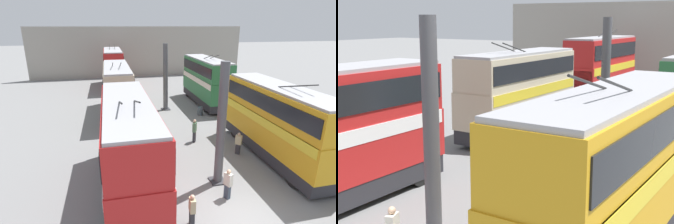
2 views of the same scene
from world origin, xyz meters
TOP-DOWN VIEW (x-y plane):
  - ground_plane at (0.00, 0.00)m, footprint 240.00×240.00m
  - depot_back_wall at (36.58, 0.00)m, footprint 0.50×36.00m
  - support_column_near at (3.10, 0.00)m, footprint 0.87×0.87m
  - support_column_far at (16.87, 0.00)m, footprint 0.87×0.87m
  - bus_left_near at (5.09, -4.87)m, footprint 9.94×2.54m
  - bus_left_far at (18.13, -4.87)m, footprint 9.36×2.54m
  - bus_right_near at (3.26, 4.87)m, footprint 9.32×2.54m
  - bus_right_mid at (16.16, 4.87)m, footprint 9.40×2.54m
  - bus_right_far at (28.70, 4.87)m, footprint 9.31×2.54m
  - person_by_right_row at (0.16, 2.50)m, footprint 0.44×0.28m
  - person_aisle_midway at (8.49, -0.38)m, footprint 0.48×0.43m
  - person_aisle_foreground at (1.58, 0.14)m, footprint 0.48×0.38m
  - person_by_left_row at (5.94, -2.68)m, footprint 0.46×0.47m
  - oil_drum at (14.32, -2.92)m, footprint 0.58×0.58m

SIDE VIEW (x-z plane):
  - ground_plane at x=0.00m, z-range 0.00..0.00m
  - oil_drum at x=14.32m, z-range 0.00..0.84m
  - person_by_right_row at x=0.16m, z-range 0.04..1.60m
  - person_by_left_row at x=5.94m, z-range 0.04..1.60m
  - person_aisle_foreground at x=1.58m, z-range 0.04..1.69m
  - person_aisle_midway at x=8.49m, z-range 0.06..1.87m
  - bus_left_near at x=5.09m, z-range 0.02..5.48m
  - bus_right_mid at x=16.16m, z-range 0.02..5.49m
  - bus_right_near at x=3.26m, z-range 0.03..5.65m
  - bus_left_far at x=18.13m, z-range 0.04..5.70m
  - bus_right_far at x=28.70m, z-range 0.04..5.95m
  - support_column_near at x=3.10m, z-range -0.12..6.66m
  - support_column_far at x=16.87m, z-range -0.12..6.66m
  - depot_back_wall at x=36.58m, z-range 0.00..8.27m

